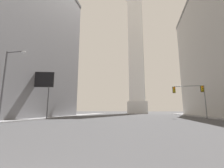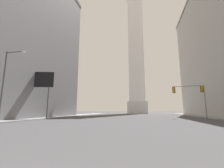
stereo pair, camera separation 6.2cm
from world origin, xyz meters
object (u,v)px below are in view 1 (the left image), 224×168
at_px(billboard_sign, 40,81).
at_px(street_lamp, 7,78).
at_px(obelisk, 136,47).
at_px(traffic_light_mid_right, 194,93).

bearing_deg(billboard_sign, street_lamp, -78.16).
distance_m(obelisk, billboard_sign, 55.84).
height_order(obelisk, street_lamp, obelisk).
bearing_deg(billboard_sign, obelisk, 71.52).
distance_m(street_lamp, billboard_sign, 8.75).
bearing_deg(obelisk, traffic_light_mid_right, -72.40).
bearing_deg(traffic_light_mid_right, obelisk, 107.60).
bearing_deg(street_lamp, traffic_light_mid_right, 32.77).
bearing_deg(street_lamp, obelisk, 75.90).
relative_size(traffic_light_mid_right, billboard_sign, 0.75).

